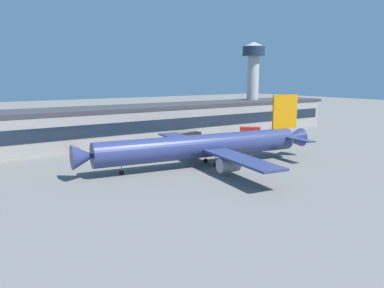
{
  "coord_description": "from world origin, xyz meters",
  "views": [
    {
      "loc": [
        -58.52,
        -69.3,
        22.05
      ],
      "look_at": [
        -3.49,
        9.68,
        5.0
      ],
      "focal_mm": 35.81,
      "sensor_mm": 36.0,
      "label": 1
    }
  ],
  "objects_px": {
    "follow_me_car": "(76,152)",
    "fuel_truck": "(190,137)",
    "control_tower": "(253,75)",
    "baggage_tug": "(268,134)",
    "airliner": "(204,146)",
    "catering_truck": "(250,132)"
  },
  "relations": [
    {
      "from": "baggage_tug",
      "to": "catering_truck",
      "type": "relative_size",
      "value": 0.56
    },
    {
      "from": "fuel_truck",
      "to": "baggage_tug",
      "type": "bearing_deg",
      "value": -11.03
    },
    {
      "from": "airliner",
      "to": "baggage_tug",
      "type": "xyz_separation_m",
      "value": [
        47.2,
        23.92,
        -3.95
      ]
    },
    {
      "from": "catering_truck",
      "to": "fuel_truck",
      "type": "xyz_separation_m",
      "value": [
        -22.74,
        5.33,
        -0.41
      ]
    },
    {
      "from": "control_tower",
      "to": "follow_me_car",
      "type": "bearing_deg",
      "value": -168.15
    },
    {
      "from": "catering_truck",
      "to": "fuel_truck",
      "type": "height_order",
      "value": "catering_truck"
    },
    {
      "from": "airliner",
      "to": "fuel_truck",
      "type": "distance_m",
      "value": 34.2
    },
    {
      "from": "catering_truck",
      "to": "control_tower",
      "type": "bearing_deg",
      "value": 45.53
    },
    {
      "from": "follow_me_car",
      "to": "fuel_truck",
      "type": "relative_size",
      "value": 0.54
    },
    {
      "from": "follow_me_car",
      "to": "fuel_truck",
      "type": "distance_m",
      "value": 38.6
    },
    {
      "from": "catering_truck",
      "to": "follow_me_car",
      "type": "distance_m",
      "value": 61.63
    },
    {
      "from": "follow_me_car",
      "to": "fuel_truck",
      "type": "height_order",
      "value": "fuel_truck"
    },
    {
      "from": "baggage_tug",
      "to": "follow_me_car",
      "type": "xyz_separation_m",
      "value": [
        -69.59,
        6.64,
        0.0
      ]
    },
    {
      "from": "control_tower",
      "to": "baggage_tug",
      "type": "height_order",
      "value": "control_tower"
    },
    {
      "from": "airliner",
      "to": "control_tower",
      "type": "xyz_separation_m",
      "value": [
        62.18,
        48.29,
        17.54
      ]
    },
    {
      "from": "airliner",
      "to": "fuel_truck",
      "type": "xyz_separation_m",
      "value": [
        16.2,
        29.96,
        -3.15
      ]
    },
    {
      "from": "control_tower",
      "to": "airliner",
      "type": "bearing_deg",
      "value": -142.17
    },
    {
      "from": "baggage_tug",
      "to": "catering_truck",
      "type": "bearing_deg",
      "value": 175.09
    },
    {
      "from": "baggage_tug",
      "to": "fuel_truck",
      "type": "relative_size",
      "value": 0.46
    },
    {
      "from": "baggage_tug",
      "to": "follow_me_car",
      "type": "distance_m",
      "value": 69.91
    },
    {
      "from": "catering_truck",
      "to": "fuel_truck",
      "type": "relative_size",
      "value": 0.82
    },
    {
      "from": "control_tower",
      "to": "fuel_truck",
      "type": "xyz_separation_m",
      "value": [
        -45.98,
        -18.34,
        -20.7
      ]
    }
  ]
}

